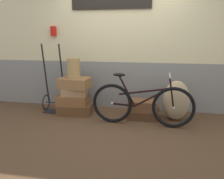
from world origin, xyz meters
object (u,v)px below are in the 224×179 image
suitcase_0 (76,109)px  suitcase_4 (143,114)px  suitcase_1 (73,100)px  suitcase_5 (143,105)px  burlap_sack (176,101)px  suitcase_3 (75,83)px  luggage_trolley (55,97)px  wicker_basket (74,68)px  bicycle (142,104)px  suitcase_2 (75,92)px

suitcase_0 → suitcase_4: size_ratio=1.11×
suitcase_1 → suitcase_5: bearing=-3.2°
suitcase_5 → burlap_sack: burlap_sack is taller
burlap_sack → suitcase_3: bearing=179.9°
suitcase_3 → luggage_trolley: bearing=173.8°
wicker_basket → luggage_trolley: bearing=168.6°
luggage_trolley → burlap_sack: luggage_trolley is taller
suitcase_5 → wicker_basket: wicker_basket is taller
suitcase_0 → luggage_trolley: luggage_trolley is taller
burlap_sack → bicycle: 0.71m
suitcase_5 → wicker_basket: bearing=-179.8°
suitcase_1 → burlap_sack: size_ratio=0.79×
suitcase_5 → bicycle: 0.37m
burlap_sack → bicycle: size_ratio=0.42×
suitcase_1 → luggage_trolley: 0.45m
suitcase_5 → suitcase_3: bearing=179.9°
suitcase_0 → luggage_trolley: (-0.47, 0.08, 0.21)m
suitcase_0 → suitcase_3: size_ratio=1.16×
suitcase_3 → suitcase_2: bearing=-90.5°
suitcase_1 → suitcase_2: 0.18m
suitcase_0 → wicker_basket: size_ratio=1.73×
suitcase_3 → bicycle: 1.40m
suitcase_3 → burlap_sack: size_ratio=0.77×
suitcase_5 → burlap_sack: 0.62m
luggage_trolley → bicycle: (1.81, -0.46, 0.08)m
suitcase_1 → suitcase_3: size_ratio=1.02×
suitcase_3 → suitcase_5: 1.38m
suitcase_2 → wicker_basket: size_ratio=1.25×
suitcase_3 → suitcase_5: (1.33, -0.02, -0.38)m
suitcase_0 → suitcase_1: bearing=-144.5°
suitcase_4 → suitcase_0: bearing=177.6°
suitcase_2 → suitcase_5: size_ratio=0.91×
suitcase_0 → suitcase_4: suitcase_0 is taller
suitcase_1 → suitcase_5: 1.38m
wicker_basket → luggage_trolley: (-0.47, 0.10, -0.62)m
wicker_basket → luggage_trolley: size_ratio=0.28×
bicycle → suitcase_0: bearing=164.3°
suitcase_5 → suitcase_2: bearing=-178.9°
suitcase_0 → suitcase_1: size_ratio=1.14×
suitcase_3 → luggage_trolley: size_ratio=0.42×
suitcase_4 → wicker_basket: (-1.36, 0.01, 0.85)m
suitcase_0 → luggage_trolley: 0.52m
suitcase_0 → bicycle: size_ratio=0.38×
suitcase_0 → suitcase_3: 0.53m
suitcase_3 → bicycle: size_ratio=0.32×
wicker_basket → burlap_sack: (1.95, 0.00, -0.55)m
suitcase_2 → burlap_sack: (1.94, 0.02, -0.08)m
wicker_basket → luggage_trolley: luggage_trolley is taller
suitcase_2 → burlap_sack: bearing=-4.8°
luggage_trolley → suitcase_2: bearing=-13.6°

